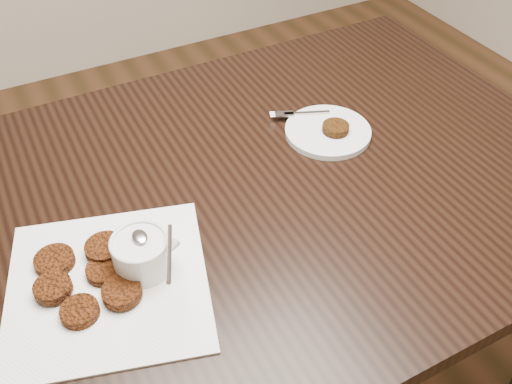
% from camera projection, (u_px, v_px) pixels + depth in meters
% --- Properties ---
extents(table, '(1.50, 0.97, 0.75)m').
position_uv_depth(table, '(237.00, 303.00, 1.37)').
color(table, black).
rests_on(table, floor).
extents(napkin, '(0.41, 0.41, 0.00)m').
position_uv_depth(napkin, '(108.00, 285.00, 0.94)').
color(napkin, white).
rests_on(napkin, table).
extents(sauce_ramekin, '(0.15, 0.15, 0.13)m').
position_uv_depth(sauce_ramekin, '(139.00, 240.00, 0.92)').
color(sauce_ramekin, silver).
rests_on(sauce_ramekin, napkin).
extents(patty_cluster, '(0.24, 0.24, 0.02)m').
position_uv_depth(patty_cluster, '(81.00, 283.00, 0.93)').
color(patty_cluster, '#65280D').
rests_on(patty_cluster, napkin).
extents(plate_with_patty, '(0.25, 0.25, 0.03)m').
position_uv_depth(plate_with_patty, '(328.00, 129.00, 1.24)').
color(plate_with_patty, silver).
rests_on(plate_with_patty, table).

